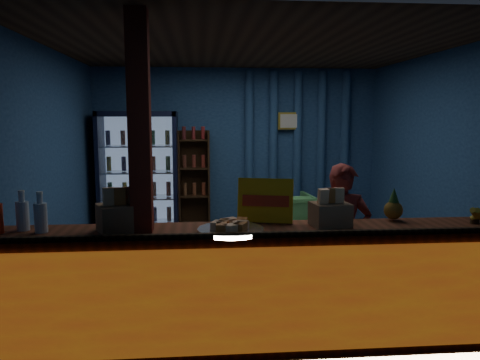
{
  "coord_description": "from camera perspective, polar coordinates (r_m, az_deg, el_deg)",
  "views": [
    {
      "loc": [
        -0.61,
        -5.45,
        1.82
      ],
      "look_at": [
        -0.15,
        -0.2,
        1.1
      ],
      "focal_mm": 35.0,
      "sensor_mm": 36.0,
      "label": 1
    }
  ],
  "objects": [
    {
      "name": "curtain_folds",
      "position": [
        7.78,
        7.0,
        3.85
      ],
      "size": [
        1.74,
        0.14,
        2.5
      ],
      "color": "navy",
      "rests_on": "room_walls"
    },
    {
      "name": "support_post",
      "position": [
        3.62,
        -11.94,
        -0.71
      ],
      "size": [
        0.16,
        0.16,
        2.6
      ],
      "primitive_type": "cube",
      "color": "maroon",
      "rests_on": "ground"
    },
    {
      "name": "counter",
      "position": [
        3.84,
        4.57,
        -12.79
      ],
      "size": [
        4.4,
        0.57,
        0.99
      ],
      "color": "brown",
      "rests_on": "ground"
    },
    {
      "name": "pastry_tray",
      "position": [
        3.57,
        -1.12,
        -5.9
      ],
      "size": [
        0.51,
        0.51,
        0.08
      ],
      "color": "silver",
      "rests_on": "counter"
    },
    {
      "name": "side_table",
      "position": [
        7.22,
        6.07,
        -4.99
      ],
      "size": [
        0.62,
        0.55,
        0.56
      ],
      "color": "#362311",
      "rests_on": "ground"
    },
    {
      "name": "room_walls",
      "position": [
        5.49,
        1.4,
        5.11
      ],
      "size": [
        4.6,
        4.6,
        4.6
      ],
      "color": "navy",
      "rests_on": "ground"
    },
    {
      "name": "yellow_sign",
      "position": [
        3.87,
        3.1,
        -2.52
      ],
      "size": [
        0.47,
        0.2,
        0.37
      ],
      "color": "#EBA70C",
      "rests_on": "counter"
    },
    {
      "name": "framed_picture",
      "position": [
        7.69,
        6.02,
        7.17
      ],
      "size": [
        0.36,
        0.04,
        0.28
      ],
      "color": "gold",
      "rests_on": "room_walls"
    },
    {
      "name": "beverage_cooler",
      "position": [
        7.48,
        -12.15,
        0.76
      ],
      "size": [
        1.2,
        0.62,
        1.9
      ],
      "color": "black",
      "rests_on": "ground"
    },
    {
      "name": "ground",
      "position": [
        5.78,
        1.35,
        -10.62
      ],
      "size": [
        4.6,
        4.6,
        0.0
      ],
      "primitive_type": "plane",
      "color": "#515154",
      "rests_on": "ground"
    },
    {
      "name": "pineapple",
      "position": [
        4.15,
        18.2,
        -3.18
      ],
      "size": [
        0.16,
        0.16,
        0.27
      ],
      "color": "#925E1A",
      "rests_on": "counter"
    },
    {
      "name": "green_chair",
      "position": [
        7.12,
        5.77,
        -4.32
      ],
      "size": [
        0.79,
        0.81,
        0.68
      ],
      "primitive_type": "imported",
      "rotation": [
        0.0,
        0.0,
        3.24
      ],
      "color": "#5BB65D",
      "rests_on": "ground"
    },
    {
      "name": "snack_box_centre",
      "position": [
        3.82,
        10.94,
        -3.93
      ],
      "size": [
        0.32,
        0.28,
        0.31
      ],
      "color": "olive",
      "rests_on": "counter"
    },
    {
      "name": "soda_bottles",
      "position": [
        3.96,
        -26.27,
        -3.91
      ],
      "size": [
        0.58,
        0.18,
        0.31
      ],
      "color": "red",
      "rests_on": "counter"
    },
    {
      "name": "bottle_shelf",
      "position": [
        7.58,
        -5.6,
        -0.07
      ],
      "size": [
        0.5,
        0.28,
        1.6
      ],
      "color": "#362311",
      "rests_on": "ground"
    },
    {
      "name": "snack_box_left",
      "position": [
        3.7,
        -14.39,
        -4.22
      ],
      "size": [
        0.4,
        0.37,
        0.34
      ],
      "color": "olive",
      "rests_on": "counter"
    },
    {
      "name": "shopkeeper",
      "position": [
        4.47,
        12.45,
        -7.01
      ],
      "size": [
        0.54,
        0.39,
        1.39
      ],
      "primitive_type": "imported",
      "rotation": [
        0.0,
        0.0,
        -0.11
      ],
      "color": "maroon",
      "rests_on": "ground"
    }
  ]
}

